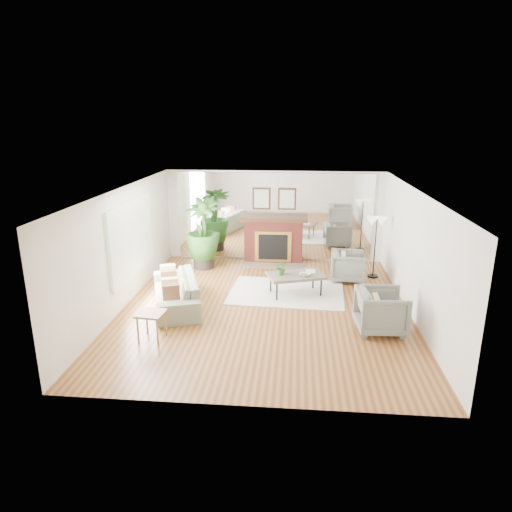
# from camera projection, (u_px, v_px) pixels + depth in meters

# --- Properties ---
(ground) EXTENTS (7.00, 7.00, 0.00)m
(ground) POSITION_uv_depth(u_px,v_px,m) (265.00, 307.00, 9.71)
(ground) COLOR brown
(ground) RESTS_ON ground
(wall_left) EXTENTS (0.02, 7.00, 2.50)m
(wall_left) POSITION_uv_depth(u_px,v_px,m) (124.00, 247.00, 9.61)
(wall_left) COLOR white
(wall_left) RESTS_ON ground
(wall_right) EXTENTS (0.02, 7.00, 2.50)m
(wall_right) POSITION_uv_depth(u_px,v_px,m) (415.00, 255.00, 9.09)
(wall_right) COLOR white
(wall_right) RESTS_ON ground
(wall_back) EXTENTS (6.00, 0.02, 2.50)m
(wall_back) POSITION_uv_depth(u_px,v_px,m) (274.00, 216.00, 12.68)
(wall_back) COLOR white
(wall_back) RESTS_ON ground
(mirror_panel) EXTENTS (5.40, 0.04, 2.40)m
(mirror_panel) POSITION_uv_depth(u_px,v_px,m) (274.00, 216.00, 12.66)
(mirror_panel) COLOR silver
(mirror_panel) RESTS_ON wall_back
(window_panel) EXTENTS (0.04, 2.40, 1.50)m
(window_panel) POSITION_uv_depth(u_px,v_px,m) (132.00, 238.00, 9.96)
(window_panel) COLOR #B2E09E
(window_panel) RESTS_ON wall_left
(fireplace) EXTENTS (1.85, 0.83, 2.05)m
(fireplace) POSITION_uv_depth(u_px,v_px,m) (273.00, 239.00, 12.63)
(fireplace) COLOR maroon
(fireplace) RESTS_ON ground
(area_rug) EXTENTS (2.68, 1.99, 0.03)m
(area_rug) POSITION_uv_depth(u_px,v_px,m) (287.00, 292.00, 10.50)
(area_rug) COLOR white
(area_rug) RESTS_ON ground
(coffee_table) EXTENTS (1.40, 1.08, 0.49)m
(coffee_table) POSITION_uv_depth(u_px,v_px,m) (296.00, 276.00, 10.27)
(coffee_table) COLOR #6A5E54
(coffee_table) RESTS_ON ground
(sofa) EXTENTS (1.52, 2.36, 0.64)m
(sofa) POSITION_uv_depth(u_px,v_px,m) (176.00, 291.00, 9.73)
(sofa) COLOR gray
(sofa) RESTS_ON ground
(armchair_back) EXTENTS (0.87, 0.84, 0.74)m
(armchair_back) POSITION_uv_depth(u_px,v_px,m) (348.00, 266.00, 11.21)
(armchair_back) COLOR slate
(armchair_back) RESTS_ON ground
(armchair_front) EXTENTS (0.94, 0.92, 0.81)m
(armchair_front) POSITION_uv_depth(u_px,v_px,m) (381.00, 311.00, 8.51)
(armchair_front) COLOR slate
(armchair_front) RESTS_ON ground
(side_table) EXTENTS (0.52, 0.52, 0.53)m
(side_table) POSITION_uv_depth(u_px,v_px,m) (151.00, 317.00, 8.18)
(side_table) COLOR olive
(side_table) RESTS_ON ground
(potted_ficus) EXTENTS (1.15, 1.15, 1.91)m
(potted_ficus) POSITION_uv_depth(u_px,v_px,m) (203.00, 231.00, 12.02)
(potted_ficus) COLOR black
(potted_ficus) RESTS_ON ground
(floor_lamp) EXTENTS (0.50, 0.28, 1.54)m
(floor_lamp) POSITION_uv_depth(u_px,v_px,m) (377.00, 226.00, 11.20)
(floor_lamp) COLOR black
(floor_lamp) RESTS_ON ground
(tabletop_plant) EXTENTS (0.34, 0.31, 0.33)m
(tabletop_plant) POSITION_uv_depth(u_px,v_px,m) (282.00, 268.00, 10.19)
(tabletop_plant) COLOR #376C27
(tabletop_plant) RESTS_ON coffee_table
(fruit_bowl) EXTENTS (0.28, 0.28, 0.06)m
(fruit_bowl) POSITION_uv_depth(u_px,v_px,m) (305.00, 275.00, 10.14)
(fruit_bowl) COLOR olive
(fruit_bowl) RESTS_ON coffee_table
(book) EXTENTS (0.21, 0.29, 0.02)m
(book) POSITION_uv_depth(u_px,v_px,m) (306.00, 271.00, 10.42)
(book) COLOR olive
(book) RESTS_ON coffee_table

